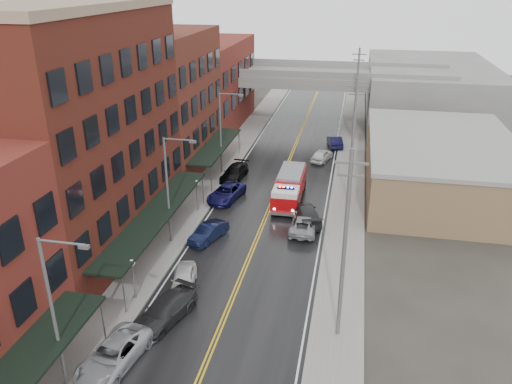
{
  "coord_description": "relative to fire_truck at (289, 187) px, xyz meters",
  "views": [
    {
      "loc": [
        7.15,
        -9.95,
        20.19
      ],
      "look_at": [
        -0.65,
        28.79,
        3.0
      ],
      "focal_mm": 35.0,
      "sensor_mm": 36.0,
      "label": 1
    }
  ],
  "objects": [
    {
      "name": "parked_car_left_3",
      "position": [
        -5.2,
        -19.56,
        -0.79
      ],
      "size": [
        3.49,
        5.49,
        1.48
      ],
      "primitive_type": "imported",
      "rotation": [
        0.0,
        0.0,
        -0.3
      ],
      "color": "#252628",
      "rests_on": "ground"
    },
    {
      "name": "parked_car_left_2",
      "position": [
        -6.6,
        -23.93,
        -0.81
      ],
      "size": [
        3.16,
        5.49,
        1.44
      ],
      "primitive_type": "imported",
      "rotation": [
        0.0,
        0.0,
        -0.15
      ],
      "color": "#A3A5AB",
      "rests_on": "ground"
    },
    {
      "name": "brick_building_b",
      "position": [
        -14.9,
        -10.88,
        7.47
      ],
      "size": [
        9.0,
        20.0,
        18.0
      ],
      "primitive_type": "cube",
      "color": "#4C1714",
      "rests_on": "ground"
    },
    {
      "name": "parked_car_right_0",
      "position": [
        2.06,
        -5.68,
        -0.86
      ],
      "size": [
        2.28,
        4.86,
        1.34
      ],
      "primitive_type": "imported",
      "rotation": [
        0.0,
        0.0,
        3.13
      ],
      "color": "gray",
      "rests_on": "ground"
    },
    {
      "name": "fire_truck",
      "position": [
        0.0,
        0.0,
        0.0
      ],
      "size": [
        3.12,
        7.74,
        2.82
      ],
      "rotation": [
        0.0,
        0.0,
        -0.0
      ],
      "color": "#A5070B",
      "rests_on": "ground"
    },
    {
      "name": "sidewalk_right",
      "position": [
        5.7,
        -3.88,
        -1.45
      ],
      "size": [
        3.0,
        160.0,
        0.15
      ],
      "primitive_type": "cube",
      "color": "slate",
      "rests_on": "ground"
    },
    {
      "name": "sidewalk_left",
      "position": [
        -8.9,
        -3.88,
        -1.45
      ],
      "size": [
        3.0,
        160.0,
        0.15
      ],
      "primitive_type": "cube",
      "color": "slate",
      "rests_on": "ground"
    },
    {
      "name": "parked_car_left_5",
      "position": [
        -5.5,
        -8.87,
        -0.85
      ],
      "size": [
        2.72,
        4.38,
        1.36
      ],
      "primitive_type": "imported",
      "rotation": [
        0.0,
        0.0,
        -0.34
      ],
      "color": "black",
      "rests_on": "ground"
    },
    {
      "name": "curb_right",
      "position": [
        4.05,
        -3.88,
        -1.45
      ],
      "size": [
        0.3,
        160.0,
        0.15
      ],
      "primitive_type": "cube",
      "color": "gray",
      "rests_on": "ground"
    },
    {
      "name": "parked_car_left_4",
      "position": [
        -5.26,
        -15.85,
        -0.84
      ],
      "size": [
        2.4,
        4.27,
        1.37
      ],
      "primitive_type": "imported",
      "rotation": [
        0.0,
        0.0,
        0.2
      ],
      "color": "silver",
      "rests_on": "ground"
    },
    {
      "name": "parked_car_right_1",
      "position": [
        2.0,
        -3.93,
        -0.76
      ],
      "size": [
        3.83,
        5.75,
        1.55
      ],
      "primitive_type": "imported",
      "rotation": [
        0.0,
        0.0,
        3.48
      ],
      "color": "#252527",
      "rests_on": "ground"
    },
    {
      "name": "parked_car_left_6",
      "position": [
        -6.1,
        -0.68,
        -0.81
      ],
      "size": [
        3.33,
        5.51,
        1.43
      ],
      "primitive_type": "imported",
      "rotation": [
        0.0,
        0.0,
        -0.2
      ],
      "color": "#13144A",
      "rests_on": "ground"
    },
    {
      "name": "utility_pole_0",
      "position": [
        5.6,
        -18.88,
        4.78
      ],
      "size": [
        1.8,
        0.24,
        12.0
      ],
      "color": "#59595B",
      "rests_on": "ground"
    },
    {
      "name": "overpass",
      "position": [
        -1.6,
        28.12,
        4.46
      ],
      "size": [
        40.0,
        10.0,
        7.5
      ],
      "color": "slate",
      "rests_on": "ground"
    },
    {
      "name": "curb_left",
      "position": [
        -7.25,
        -3.88,
        -1.45
      ],
      "size": [
        0.3,
        160.0,
        0.15
      ],
      "primitive_type": "cube",
      "color": "gray",
      "rests_on": "ground"
    },
    {
      "name": "street_lamp_1",
      "position": [
        -8.15,
        -9.88,
        3.66
      ],
      "size": [
        2.64,
        0.22,
        9.0
      ],
      "color": "#59595B",
      "rests_on": "ground"
    },
    {
      "name": "tan_building",
      "position": [
        14.4,
        6.12,
        0.97
      ],
      "size": [
        14.0,
        22.0,
        5.0
      ],
      "primitive_type": "cube",
      "color": "olive",
      "rests_on": "ground"
    },
    {
      "name": "utility_pole_2",
      "position": [
        5.6,
        21.12,
        4.78
      ],
      "size": [
        1.8,
        0.24,
        12.0
      ],
      "color": "#59595B",
      "rests_on": "ground"
    },
    {
      "name": "brick_building_c",
      "position": [
        -14.9,
        6.62,
        5.97
      ],
      "size": [
        9.0,
        15.0,
        15.0
      ],
      "primitive_type": "cube",
      "color": "#5A201B",
      "rests_on": "ground"
    },
    {
      "name": "street_lamp_0",
      "position": [
        -8.15,
        -25.88,
        3.66
      ],
      "size": [
        2.64,
        0.22,
        9.0
      ],
      "color": "#59595B",
      "rests_on": "ground"
    },
    {
      "name": "parked_car_right_2",
      "position": [
        2.19,
        12.32,
        -0.83
      ],
      "size": [
        2.69,
        4.4,
        1.4
      ],
      "primitive_type": "imported",
      "rotation": [
        0.0,
        0.0,
        2.87
      ],
      "color": "silver",
      "rests_on": "ground"
    },
    {
      "name": "road",
      "position": [
        -1.6,
        -3.88,
        -1.52
      ],
      "size": [
        11.0,
        160.0,
        0.02
      ],
      "primitive_type": "cube",
      "color": "black",
      "rests_on": "ground"
    },
    {
      "name": "brick_building_far",
      "position": [
        -14.9,
        24.12,
        4.47
      ],
      "size": [
        9.0,
        20.0,
        12.0
      ],
      "primitive_type": "cube",
      "color": "maroon",
      "rests_on": "ground"
    },
    {
      "name": "awning_2",
      "position": [
        -9.09,
        6.62,
        1.46
      ],
      "size": [
        2.6,
        13.0,
        3.09
      ],
      "color": "black",
      "rests_on": "ground"
    },
    {
      "name": "globe_lamp_2",
      "position": [
        -8.0,
        -3.88,
        0.78
      ],
      "size": [
        0.44,
        0.44,
        3.12
      ],
      "color": "#59595B",
      "rests_on": "ground"
    },
    {
      "name": "parked_car_left_7",
      "position": [
        -6.6,
        4.74,
        -0.8
      ],
      "size": [
        2.57,
        5.19,
        1.45
      ],
      "primitive_type": "imported",
      "rotation": [
        0.0,
        0.0,
        -0.11
      ],
      "color": "black",
      "rests_on": "ground"
    },
    {
      "name": "street_lamp_2",
      "position": [
        -8.15,
        6.12,
        3.66
      ],
      "size": [
        2.64,
        0.22,
        9.0
      ],
      "color": "#59595B",
      "rests_on": "ground"
    },
    {
      "name": "right_far_block",
      "position": [
        16.4,
        36.12,
        2.47
      ],
      "size": [
        18.0,
        30.0,
        8.0
      ],
      "primitive_type": "cube",
      "color": "slate",
      "rests_on": "ground"
    },
    {
      "name": "globe_lamp_1",
      "position": [
        -8.0,
        -17.88,
        0.78
      ],
      "size": [
        0.44,
        0.44,
        3.12
      ],
      "color": "#59595B",
      "rests_on": "ground"
    },
    {
      "name": "utility_pole_1",
      "position": [
        5.6,
        1.12,
        4.78
      ],
      "size": [
        1.8,
        0.24,
        12.0
      ],
      "color": "#59595B",
      "rests_on": "ground"
    },
    {
      "name": "awning_1",
      "position": [
        -9.09,
        -10.88,
        1.46
      ],
      "size": [
        2.6,
        18.0,
        3.09
      ],
      "color": "black",
      "rests_on": "ground"
    },
    {
      "name": "parked_car_right_3",
      "position": [
        3.4,
        18.0,
        -0.81
      ],
      "size": [
        2.39,
        4.58,
        1.44
      ],
      "primitive_type": "imported",
      "rotation": [
        0.0,
        0.0,
        3.35
      ],
      "color": "black",
      "rests_on": "ground"
    }
  ]
}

